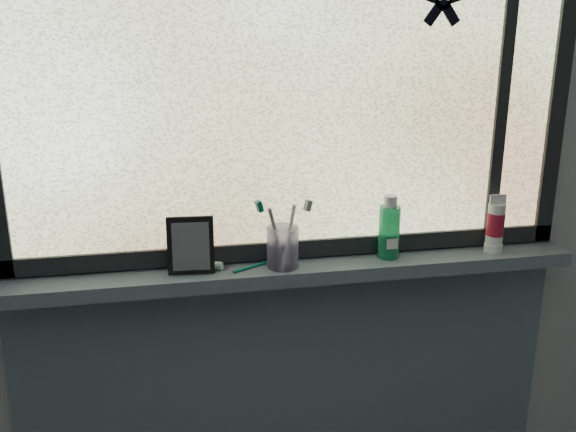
# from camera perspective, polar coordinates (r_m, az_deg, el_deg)

# --- Properties ---
(wall_back) EXTENTS (3.00, 0.01, 2.50)m
(wall_back) POSITION_cam_1_polar(r_m,az_deg,el_deg) (1.79, 0.33, 3.40)
(wall_back) COLOR #9EA3A8
(wall_back) RESTS_ON ground
(windowsill) EXTENTS (1.62, 0.14, 0.04)m
(windowsill) POSITION_cam_1_polar(r_m,az_deg,el_deg) (1.80, 0.79, -4.90)
(windowsill) COLOR #505E6B
(windowsill) RESTS_ON wall_back
(sill_apron) EXTENTS (1.62, 0.02, 0.98)m
(sill_apron) POSITION_cam_1_polar(r_m,az_deg,el_deg) (2.10, 0.39, -17.31)
(sill_apron) COLOR #505E6B
(sill_apron) RESTS_ON floor
(window_pane) EXTENTS (1.50, 0.01, 1.00)m
(window_pane) POSITION_cam_1_polar(r_m,az_deg,el_deg) (1.73, 0.50, 12.28)
(window_pane) COLOR silver
(window_pane) RESTS_ON wall_back
(frame_bottom) EXTENTS (1.60, 0.03, 0.05)m
(frame_bottom) POSITION_cam_1_polar(r_m,az_deg,el_deg) (1.83, 0.49, -2.89)
(frame_bottom) COLOR black
(frame_bottom) RESTS_ON windowsill
(frame_right) EXTENTS (0.05, 0.03, 1.10)m
(frame_right) POSITION_cam_1_polar(r_m,az_deg,el_deg) (2.02, 23.05, 11.68)
(frame_right) COLOR black
(frame_right) RESTS_ON wall_back
(frame_mullion) EXTENTS (0.03, 0.03, 1.00)m
(frame_mullion) POSITION_cam_1_polar(r_m,az_deg,el_deg) (1.93, 18.63, 11.94)
(frame_mullion) COLOR black
(frame_mullion) RESTS_ON wall_back
(starfish_sticker) EXTENTS (0.15, 0.02, 0.15)m
(starfish_sticker) POSITION_cam_1_polar(r_m,az_deg,el_deg) (1.83, 13.61, 18.06)
(starfish_sticker) COLOR black
(starfish_sticker) RESTS_ON window_pane
(vanity_mirror) EXTENTS (0.13, 0.07, 0.16)m
(vanity_mirror) POSITION_cam_1_polar(r_m,az_deg,el_deg) (1.73, -8.65, -2.58)
(vanity_mirror) COLOR black
(vanity_mirror) RESTS_ON windowsill
(toothpaste_tube) EXTENTS (0.17, 0.08, 0.03)m
(toothpaste_tube) POSITION_cam_1_polar(r_m,az_deg,el_deg) (1.76, -7.51, -4.40)
(toothpaste_tube) COLOR white
(toothpaste_tube) RESTS_ON windowsill
(toothbrush_cup) EXTENTS (0.11, 0.11, 0.11)m
(toothbrush_cup) POSITION_cam_1_polar(r_m,az_deg,el_deg) (1.76, -0.48, -2.78)
(toothbrush_cup) COLOR #AA9ED1
(toothbrush_cup) RESTS_ON windowsill
(toothbrush_lying) EXTENTS (0.18, 0.11, 0.01)m
(toothbrush_lying) POSITION_cam_1_polar(r_m,az_deg,el_deg) (1.78, -2.84, -4.32)
(toothbrush_lying) COLOR #0B6656
(toothbrush_lying) RESTS_ON windowsill
(mouthwash_bottle) EXTENTS (0.07, 0.07, 0.15)m
(mouthwash_bottle) POSITION_cam_1_polar(r_m,az_deg,el_deg) (1.84, 9.00, -0.96)
(mouthwash_bottle) COLOR #21AB68
(mouthwash_bottle) RESTS_ON windowsill
(cream_tube) EXTENTS (0.06, 0.06, 0.12)m
(cream_tube) POSITION_cam_1_polar(r_m,az_deg,el_deg) (1.96, 17.98, -0.46)
(cream_tube) COLOR silver
(cream_tube) RESTS_ON windowsill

